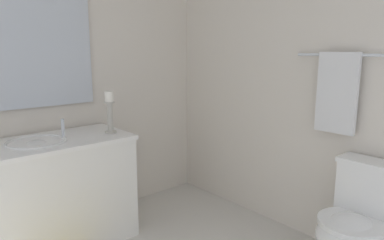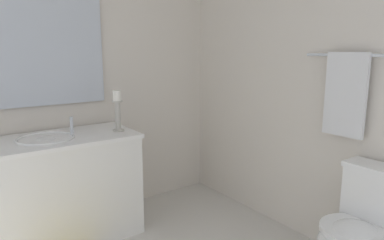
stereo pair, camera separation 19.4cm
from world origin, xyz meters
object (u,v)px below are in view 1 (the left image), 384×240
(candle_holder_tall, at_px, (110,111))
(vanity_cabinet, at_px, (41,197))
(mirror, at_px, (16,50))
(towel_bar, at_px, (341,55))
(towel_near_vanity, at_px, (337,93))
(sink_basin, at_px, (37,148))
(toilet, at_px, (355,225))

(candle_holder_tall, bearing_deg, vanity_cabinet, -98.45)
(mirror, height_order, candle_holder_tall, mirror)
(towel_bar, bearing_deg, towel_near_vanity, -90.00)
(towel_near_vanity, bearing_deg, sink_basin, -130.46)
(mirror, distance_m, toilet, 2.57)
(toilet, bearing_deg, towel_bar, 142.26)
(toilet, height_order, towel_near_vanity, towel_near_vanity)
(vanity_cabinet, distance_m, towel_bar, 2.30)
(mirror, relative_size, candle_holder_tall, 3.50)
(candle_holder_tall, bearing_deg, mirror, -124.26)
(toilet, distance_m, towel_bar, 1.10)
(towel_near_vanity, bearing_deg, candle_holder_tall, -140.39)
(toilet, bearing_deg, mirror, -144.41)
(mirror, bearing_deg, toilet, 35.59)
(towel_near_vanity, bearing_deg, toilet, -35.43)
(vanity_cabinet, distance_m, towel_near_vanity, 2.18)
(candle_holder_tall, height_order, toilet, candle_holder_tall)
(candle_holder_tall, xyz_separation_m, towel_bar, (1.25, 1.06, 0.42))
(mirror, height_order, towel_near_vanity, mirror)
(mirror, bearing_deg, sink_basin, 0.20)
(mirror, distance_m, towel_near_vanity, 2.26)
(toilet, bearing_deg, vanity_cabinet, -139.99)
(vanity_cabinet, relative_size, sink_basin, 3.21)
(mirror, distance_m, candle_holder_tall, 0.78)
(sink_basin, height_order, towel_bar, towel_bar)
(candle_holder_tall, distance_m, towel_near_vanity, 1.64)
(mirror, distance_m, towel_bar, 2.26)
(sink_basin, height_order, toilet, sink_basin)
(candle_holder_tall, xyz_separation_m, toilet, (1.54, 0.83, -0.61))
(sink_basin, bearing_deg, candle_holder_tall, 81.54)
(sink_basin, bearing_deg, towel_bar, 49.87)
(toilet, height_order, towel_bar, towel_bar)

